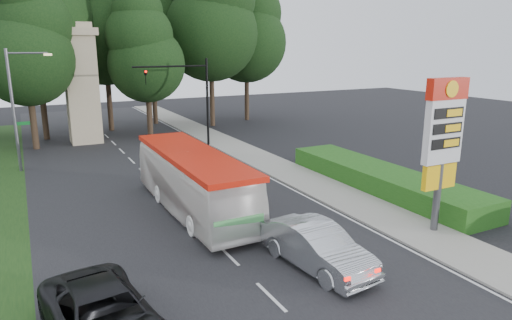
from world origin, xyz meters
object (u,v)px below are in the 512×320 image
traffic_signal_mast (192,90)px  streetlight_signs (16,105)px  monument (81,83)px  sedan_silver (317,247)px  suv_charcoal (104,318)px  transit_bus (193,182)px  gas_station_pylon (443,135)px

traffic_signal_mast → streetlight_signs: streetlight_signs is taller
streetlight_signs → monument: size_ratio=0.80×
streetlight_signs → sedan_silver: 22.82m
monument → streetlight_signs: bearing=-122.0°
streetlight_signs → monument: 9.44m
sedan_silver → suv_charcoal: size_ratio=0.90×
suv_charcoal → traffic_signal_mast: bearing=57.1°
traffic_signal_mast → transit_bus: size_ratio=0.65×
gas_station_pylon → sedan_silver: gas_station_pylon is taller
gas_station_pylon → streetlight_signs: (-16.19, 20.01, -0.01)m
gas_station_pylon → suv_charcoal: 15.01m
gas_station_pylon → sedan_silver: (-6.64, -0.40, -3.61)m
streetlight_signs → transit_bus: size_ratio=0.73×
traffic_signal_mast → sedan_silver: 22.94m
streetlight_signs → monument: (4.99, 7.99, 0.67)m
gas_station_pylon → monument: monument is taller
suv_charcoal → monument: bearing=75.8°
monument → transit_bus: 21.02m
gas_station_pylon → sedan_silver: size_ratio=1.34×
gas_station_pylon → streetlight_signs: size_ratio=0.86×
traffic_signal_mast → transit_bus: 15.77m
gas_station_pylon → monument: 30.17m
sedan_silver → suv_charcoal: bearing=-178.8°
gas_station_pylon → transit_bus: gas_station_pylon is taller
gas_station_pylon → transit_bus: bearing=139.5°
traffic_signal_mast → suv_charcoal: bearing=-115.1°
sedan_silver → gas_station_pylon: bearing=-2.9°
transit_bus → sedan_silver: bearing=-76.1°
monument → transit_bus: size_ratio=0.91×
traffic_signal_mast → streetlight_signs: bearing=-171.1°
transit_bus → suv_charcoal: 10.62m
streetlight_signs → sedan_silver: size_ratio=1.57×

